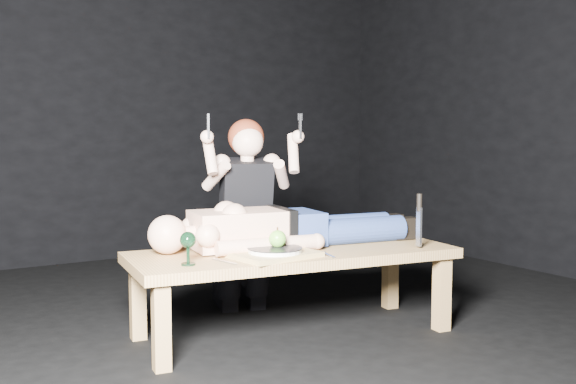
{
  "coord_description": "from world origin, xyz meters",
  "views": [
    {
      "loc": [
        -1.82,
        -3.03,
        1.07
      ],
      "look_at": [
        0.05,
        -0.03,
        0.75
      ],
      "focal_mm": 42.43,
      "sensor_mm": 36.0,
      "label": 1
    }
  ],
  "objects_px": {
    "serving_tray": "(275,255)",
    "carving_knife": "(419,221)",
    "lying_man": "(291,222)",
    "kneeling_woman": "(243,213)",
    "goblet": "(188,248)",
    "table": "(293,292)"
  },
  "relations": [
    {
      "from": "kneeling_woman",
      "to": "goblet",
      "type": "bearing_deg",
      "value": -119.26
    },
    {
      "from": "goblet",
      "to": "carving_knife",
      "type": "bearing_deg",
      "value": -10.6
    },
    {
      "from": "carving_knife",
      "to": "serving_tray",
      "type": "bearing_deg",
      "value": 174.53
    },
    {
      "from": "kneeling_woman",
      "to": "lying_man",
      "type": "bearing_deg",
      "value": -65.85
    },
    {
      "from": "lying_man",
      "to": "goblet",
      "type": "distance_m",
      "value": 0.72
    },
    {
      "from": "table",
      "to": "carving_knife",
      "type": "height_order",
      "value": "carving_knife"
    },
    {
      "from": "table",
      "to": "serving_tray",
      "type": "bearing_deg",
      "value": -138.73
    },
    {
      "from": "table",
      "to": "goblet",
      "type": "bearing_deg",
      "value": -165.05
    },
    {
      "from": "lying_man",
      "to": "kneeling_woman",
      "type": "height_order",
      "value": "kneeling_woman"
    },
    {
      "from": "carving_knife",
      "to": "table",
      "type": "bearing_deg",
      "value": 160.83
    },
    {
      "from": "lying_man",
      "to": "carving_knife",
      "type": "xyz_separation_m",
      "value": [
        0.53,
        -0.43,
        0.02
      ]
    },
    {
      "from": "kneeling_woman",
      "to": "carving_knife",
      "type": "height_order",
      "value": "kneeling_woman"
    },
    {
      "from": "serving_tray",
      "to": "goblet",
      "type": "relative_size",
      "value": 2.55
    },
    {
      "from": "table",
      "to": "serving_tray",
      "type": "xyz_separation_m",
      "value": [
        -0.18,
        -0.12,
        0.24
      ]
    },
    {
      "from": "kneeling_woman",
      "to": "carving_knife",
      "type": "distance_m",
      "value": 1.04
    },
    {
      "from": "lying_man",
      "to": "serving_tray",
      "type": "distance_m",
      "value": 0.37
    },
    {
      "from": "table",
      "to": "kneeling_woman",
      "type": "distance_m",
      "value": 0.66
    },
    {
      "from": "goblet",
      "to": "carving_knife",
      "type": "height_order",
      "value": "carving_knife"
    },
    {
      "from": "lying_man",
      "to": "table",
      "type": "bearing_deg",
      "value": -109.87
    },
    {
      "from": "kneeling_woman",
      "to": "table",
      "type": "bearing_deg",
      "value": -74.73
    },
    {
      "from": "serving_tray",
      "to": "carving_knife",
      "type": "xyz_separation_m",
      "value": [
        0.78,
        -0.19,
        0.13
      ]
    },
    {
      "from": "lying_man",
      "to": "kneeling_woman",
      "type": "bearing_deg",
      "value": 106.4
    }
  ]
}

